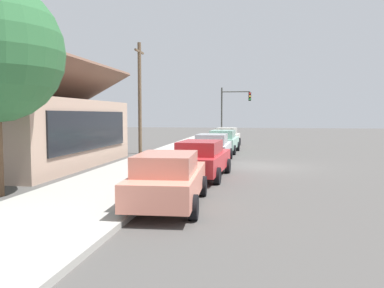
% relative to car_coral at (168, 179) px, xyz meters
% --- Properties ---
extents(ground_plane, '(120.00, 120.00, 0.00)m').
position_rel_car_coral_xyz_m(ground_plane, '(9.45, -2.89, -0.82)').
color(ground_plane, '#4C4947').
extents(sidewalk_curb, '(60.00, 4.20, 0.16)m').
position_rel_car_coral_xyz_m(sidewalk_curb, '(9.45, 2.71, -0.74)').
color(sidewalk_curb, '#A3A099').
rests_on(sidewalk_curb, ground).
extents(car_coral, '(4.91, 2.17, 1.59)m').
position_rel_car_coral_xyz_m(car_coral, '(0.00, 0.00, 0.00)').
color(car_coral, '#EA8C75').
rests_on(car_coral, ground).
extents(car_cherry, '(4.96, 2.21, 1.59)m').
position_rel_car_coral_xyz_m(car_cherry, '(5.30, -0.24, 0.00)').
color(car_cherry, red).
rests_on(car_cherry, ground).
extents(car_silver, '(4.70, 2.04, 1.59)m').
position_rel_car_coral_xyz_m(car_silver, '(11.02, -0.08, -0.00)').
color(car_silver, silver).
rests_on(car_silver, ground).
extents(car_seafoam, '(4.86, 2.13, 1.59)m').
position_rel_car_coral_xyz_m(car_seafoam, '(16.47, -0.24, -0.00)').
color(car_seafoam, '#9ED1BC').
rests_on(car_seafoam, ground).
extents(car_ivory, '(4.57, 2.14, 1.59)m').
position_rel_car_coral_xyz_m(car_ivory, '(21.86, -0.11, -0.00)').
color(car_ivory, silver).
rests_on(car_ivory, ground).
extents(storefront_building, '(11.65, 7.10, 5.35)m').
position_rel_car_coral_xyz_m(storefront_building, '(7.80, 9.10, 1.04)').
color(storefront_building, tan).
rests_on(storefront_building, ground).
extents(traffic_light_main, '(0.37, 2.79, 5.20)m').
position_rel_car_coral_xyz_m(traffic_light_main, '(25.93, -0.35, 2.68)').
color(traffic_light_main, '#383833').
rests_on(traffic_light_main, ground).
extents(utility_pole_wooden, '(1.80, 0.24, 7.50)m').
position_rel_car_coral_xyz_m(utility_pole_wooden, '(14.81, 5.31, 3.11)').
color(utility_pole_wooden, brown).
rests_on(utility_pole_wooden, ground).
extents(fire_hydrant_red, '(0.22, 0.22, 0.71)m').
position_rel_car_coral_xyz_m(fire_hydrant_red, '(16.50, 1.31, -0.32)').
color(fire_hydrant_red, red).
rests_on(fire_hydrant_red, sidewalk_curb).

